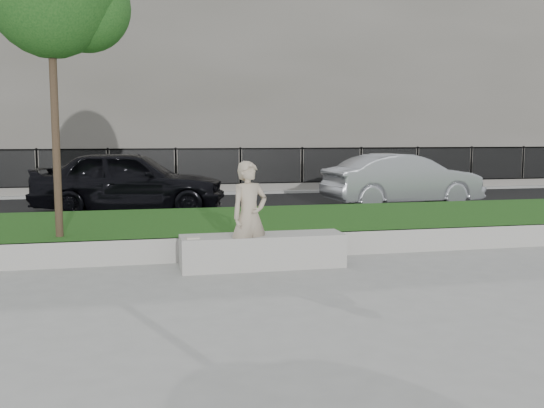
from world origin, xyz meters
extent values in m
plane|color=gray|center=(0.00, 0.00, 0.00)|extent=(90.00, 90.00, 0.00)
cube|color=black|center=(0.00, 3.00, 0.20)|extent=(34.00, 4.00, 0.40)
cube|color=#ACAAA1|center=(0.00, 1.04, 0.20)|extent=(34.00, 0.08, 0.40)
cube|color=black|center=(0.00, 8.50, 0.02)|extent=(34.00, 7.00, 0.04)
cube|color=gray|center=(0.00, 13.00, 0.06)|extent=(34.00, 3.00, 0.12)
cube|color=slate|center=(0.00, 12.00, 0.24)|extent=(32.00, 0.30, 0.24)
cube|color=black|center=(0.00, 12.00, 0.87)|extent=(32.00, 0.04, 1.50)
cube|color=black|center=(0.00, 12.00, 1.57)|extent=(32.00, 0.05, 0.05)
cube|color=black|center=(0.00, 12.00, 0.37)|extent=(32.00, 0.05, 0.05)
cube|color=#5D5A52|center=(0.00, 20.00, 5.00)|extent=(34.00, 10.00, 10.00)
cube|color=#ACAAA1|center=(-0.06, 0.40, 0.26)|extent=(2.51, 0.63, 0.51)
imported|color=#B7A68D|center=(-0.29, 0.25, 0.82)|extent=(0.70, 0.58, 1.64)
cube|color=beige|center=(-1.13, 0.25, 0.52)|extent=(0.20, 0.15, 0.02)
cylinder|color=#38281C|center=(-3.15, 1.60, 2.93)|extent=(0.12, 0.12, 5.07)
sphere|color=#174517|center=(-2.64, 1.80, 4.05)|extent=(1.42, 1.42, 1.42)
imported|color=black|center=(-2.08, 7.28, 0.86)|extent=(5.06, 2.71, 1.64)
imported|color=#9DA0A6|center=(5.43, 7.25, 0.77)|extent=(4.58, 1.97, 1.47)
camera|label=1|loc=(-1.94, -8.55, 2.02)|focal=40.00mm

